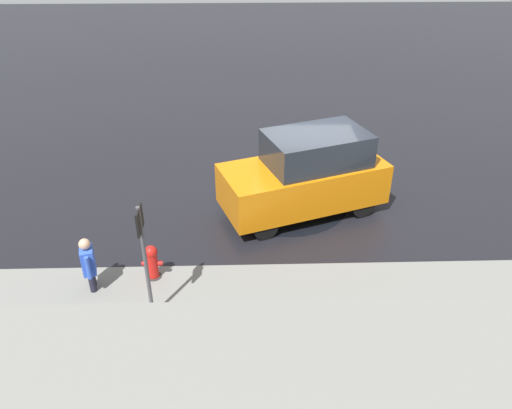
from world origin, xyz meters
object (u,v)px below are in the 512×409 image
Objects in this scene: fire_hydrant at (152,263)px; sign_post at (144,248)px; moving_hatchback at (306,174)px; pedestrian at (88,262)px.

sign_post reaches higher than fire_hydrant.
sign_post is (3.24, 3.65, 0.55)m from moving_hatchback.
pedestrian is 0.51× the size of sign_post.
moving_hatchback is 4.91m from sign_post.
pedestrian is 1.77m from sign_post.
moving_hatchback reaches higher than pedestrian.
moving_hatchback is at bearing -131.58° from sign_post.
pedestrian is (1.15, 0.31, 0.28)m from fire_hydrant.
sign_post is at bearing 48.42° from moving_hatchback.
moving_hatchback is 5.37m from pedestrian.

